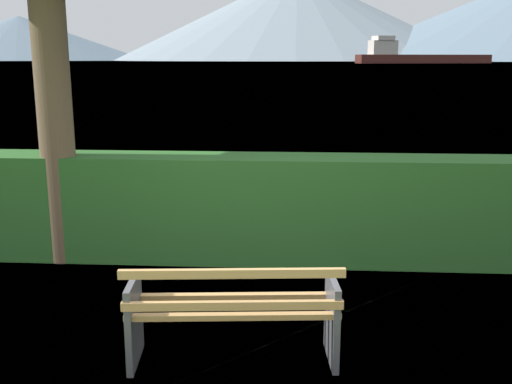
% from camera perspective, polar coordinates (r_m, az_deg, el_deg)
% --- Properties ---
extents(ground_plane, '(1400.00, 1400.00, 0.00)m').
position_cam_1_polar(ground_plane, '(4.91, -2.15, -15.69)').
color(ground_plane, olive).
extents(water_surface, '(620.00, 620.00, 0.00)m').
position_cam_1_polar(water_surface, '(313.24, 3.81, 12.28)').
color(water_surface, '#6B8EA3').
rests_on(water_surface, ground_plane).
extents(park_bench, '(1.67, 0.71, 0.87)m').
position_cam_1_polar(park_bench, '(4.67, -2.20, -11.46)').
color(park_bench, tan).
rests_on(park_bench, ground_plane).
extents(hedge_row, '(13.58, 0.66, 1.24)m').
position_cam_1_polar(hedge_row, '(6.95, -0.13, -1.58)').
color(hedge_row, '#285B23').
rests_on(hedge_row, ground_plane).
extents(cargo_ship_large, '(63.07, 25.26, 11.87)m').
position_cam_1_polar(cargo_ship_large, '(282.66, 14.94, 12.52)').
color(cargo_ship_large, '#471E19').
rests_on(cargo_ship_large, water_surface).
extents(distant_hills, '(860.10, 430.36, 85.81)m').
position_cam_1_polar(distant_hills, '(602.18, 14.39, 16.01)').
color(distant_hills, slate).
rests_on(distant_hills, ground_plane).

